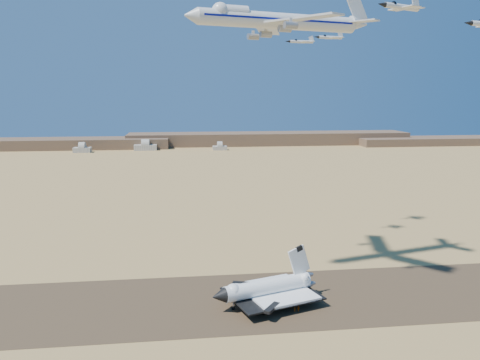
{
  "coord_description": "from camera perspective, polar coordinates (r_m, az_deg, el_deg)",
  "views": [
    {
      "loc": [
        -9.21,
        -156.53,
        72.58
      ],
      "look_at": [
        10.84,
        8.0,
        42.7
      ],
      "focal_mm": 35.0,
      "sensor_mm": 36.0,
      "label": 1
    }
  ],
  "objects": [
    {
      "name": "ground",
      "position": [
        172.78,
        -3.36,
        -14.64
      ],
      "size": [
        1200.0,
        1200.0,
        0.0
      ],
      "primitive_type": "plane",
      "color": "tan",
      "rests_on": "ground"
    },
    {
      "name": "carrier_747",
      "position": [
        182.8,
        4.17,
        18.82
      ],
      "size": [
        74.96,
        56.4,
        18.66
      ],
      "rotation": [
        0.0,
        0.0,
        0.24
      ],
      "color": "silver"
    },
    {
      "name": "runway",
      "position": [
        172.77,
        -3.36,
        -14.63
      ],
      "size": [
        600.0,
        50.0,
        0.06
      ],
      "primitive_type": "cube",
      "color": "brown",
      "rests_on": "ground"
    },
    {
      "name": "crew_b",
      "position": [
        166.48,
        7.14,
        -15.35
      ],
      "size": [
        0.85,
        1.01,
        1.8
      ],
      "primitive_type": "imported",
      "rotation": [
        0.0,
        0.0,
        2.05
      ],
      "color": "#CD5D0C",
      "rests_on": "runway"
    },
    {
      "name": "chase_jet_d",
      "position": [
        250.62,
        10.89,
        16.72
      ],
      "size": [
        16.09,
        8.97,
        4.03
      ],
      "rotation": [
        0.0,
        0.0,
        0.16
      ],
      "color": "silver"
    },
    {
      "name": "shuttle",
      "position": [
        169.94,
        3.27,
        -13.13
      ],
      "size": [
        40.33,
        32.23,
        19.65
      ],
      "rotation": [
        0.0,
        0.0,
        0.31
      ],
      "color": "white",
      "rests_on": "runway"
    },
    {
      "name": "hangars",
      "position": [
        640.91,
        -11.84,
        3.93
      ],
      "size": [
        200.5,
        29.5,
        30.0
      ],
      "color": "beige",
      "rests_on": "ground"
    },
    {
      "name": "ridgeline",
      "position": [
        690.94,
        -0.73,
        4.82
      ],
      "size": [
        960.0,
        90.0,
        18.0
      ],
      "color": "brown",
      "rests_on": "ground"
    },
    {
      "name": "chase_jet_a",
      "position": [
        146.18,
        19.01,
        19.35
      ],
      "size": [
        15.81,
        9.41,
        4.09
      ],
      "rotation": [
        0.0,
        0.0,
        0.4
      ],
      "color": "silver"
    },
    {
      "name": "crew_c",
      "position": [
        167.47,
        7.16,
        -15.22
      ],
      "size": [
        0.92,
        1.06,
        1.62
      ],
      "primitive_type": "imported",
      "rotation": [
        0.0,
        0.0,
        2.13
      ],
      "color": "#CD5D0C",
      "rests_on": "runway"
    },
    {
      "name": "chase_jet_c",
      "position": [
        229.52,
        7.44,
        16.39
      ],
      "size": [
        14.25,
        7.74,
        3.55
      ],
      "rotation": [
        0.0,
        0.0,
        0.09
      ],
      "color": "silver"
    },
    {
      "name": "crew_a",
      "position": [
        166.42,
        6.69,
        -15.39
      ],
      "size": [
        0.55,
        0.67,
        1.57
      ],
      "primitive_type": "imported",
      "rotation": [
        0.0,
        0.0,
        1.92
      ],
      "color": "#CD5D0C",
      "rests_on": "runway"
    }
  ]
}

